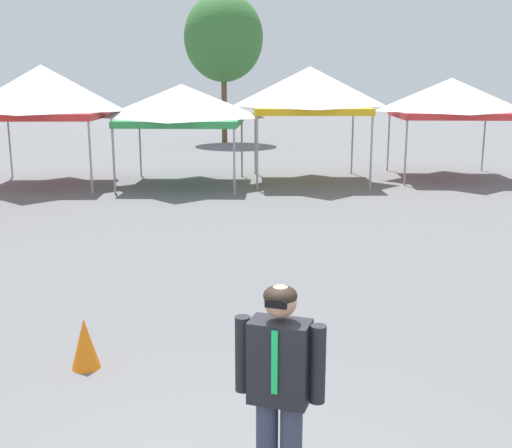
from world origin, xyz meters
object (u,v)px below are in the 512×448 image
at_px(canopy_tent_right_of_center, 182,105).
at_px(canopy_tent_far_right, 42,92).
at_px(person_foreground, 279,386).
at_px(canopy_tent_center, 310,90).
at_px(tree_behind_tents_center, 224,38).
at_px(canopy_tent_behind_right, 451,98).
at_px(traffic_cone_lot_center, 85,343).

bearing_deg(canopy_tent_right_of_center, canopy_tent_far_right, -179.28).
height_order(canopy_tent_right_of_center, person_foreground, canopy_tent_right_of_center).
bearing_deg(canopy_tent_center, person_foreground, -95.88).
height_order(canopy_tent_center, tree_behind_tents_center, tree_behind_tents_center).
bearing_deg(canopy_tent_right_of_center, canopy_tent_behind_right, 8.63).
bearing_deg(canopy_tent_center, canopy_tent_far_right, -175.65).
distance_m(canopy_tent_center, person_foreground, 16.09).
bearing_deg(canopy_tent_behind_right, canopy_tent_far_right, -173.94).
height_order(canopy_tent_right_of_center, traffic_cone_lot_center, canopy_tent_right_of_center).
relative_size(canopy_tent_right_of_center, tree_behind_tents_center, 0.51).
relative_size(person_foreground, traffic_cone_lot_center, 3.06).
xyz_separation_m(canopy_tent_right_of_center, canopy_tent_center, (3.90, 0.56, 0.42)).
xyz_separation_m(canopy_tent_far_right, canopy_tent_center, (8.04, 0.61, 0.04)).
distance_m(canopy_tent_far_right, traffic_cone_lot_center, 13.77).
xyz_separation_m(person_foreground, tree_behind_tents_center, (-1.52, 28.79, 4.17)).
relative_size(person_foreground, tree_behind_tents_center, 0.24).
xyz_separation_m(canopy_tent_behind_right, person_foreground, (-6.25, -16.64, -1.55)).
xyz_separation_m(canopy_tent_right_of_center, traffic_cone_lot_center, (0.22, -12.86, -2.14)).
distance_m(canopy_tent_right_of_center, person_foreground, 15.58).
distance_m(canopy_tent_center, canopy_tent_behind_right, 4.68).
bearing_deg(canopy_tent_behind_right, tree_behind_tents_center, 122.61).
bearing_deg(traffic_cone_lot_center, canopy_tent_far_right, 108.79).
bearing_deg(canopy_tent_far_right, canopy_tent_right_of_center, 0.72).
xyz_separation_m(canopy_tent_right_of_center, person_foreground, (2.26, -15.35, -1.39)).
height_order(canopy_tent_right_of_center, canopy_tent_center, canopy_tent_center).
xyz_separation_m(canopy_tent_behind_right, tree_behind_tents_center, (-7.77, 12.15, 2.62)).
bearing_deg(tree_behind_tents_center, canopy_tent_behind_right, -57.39).
bearing_deg(person_foreground, canopy_tent_center, 84.12).
distance_m(canopy_tent_behind_right, traffic_cone_lot_center, 16.57).
distance_m(canopy_tent_center, traffic_cone_lot_center, 14.15).
distance_m(canopy_tent_far_right, canopy_tent_right_of_center, 4.16).
bearing_deg(canopy_tent_behind_right, canopy_tent_center, -170.98).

